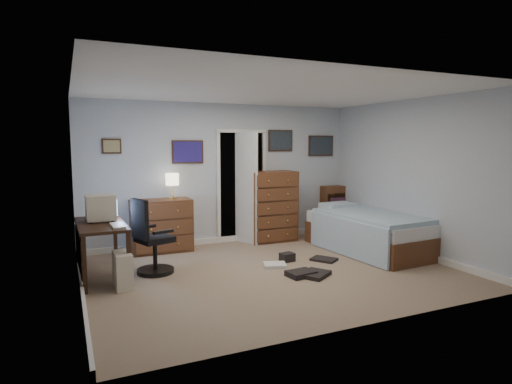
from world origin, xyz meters
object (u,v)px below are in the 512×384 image
bed (368,231)px  office_chair (151,245)px  low_dresser (161,225)px  tall_dresser (271,206)px  computer_desk (94,236)px

bed → office_chair: bearing=173.0°
low_dresser → tall_dresser: (2.02, -0.02, 0.21)m
office_chair → bed: office_chair is taller
computer_desk → tall_dresser: bearing=17.0°
computer_desk → low_dresser: (1.11, 1.08, -0.13)m
computer_desk → low_dresser: bearing=42.5°
office_chair → low_dresser: (0.39, 1.19, 0.03)m
office_chair → bed: (3.55, -0.19, -0.07)m
tall_dresser → bed: size_ratio=0.58×
tall_dresser → computer_desk: bearing=-160.2°
low_dresser → bed: low_dresser is taller
office_chair → tall_dresser: size_ratio=0.82×
computer_desk → tall_dresser: (3.13, 1.05, 0.07)m
low_dresser → bed: 3.45m
low_dresser → tall_dresser: size_ratio=0.76×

